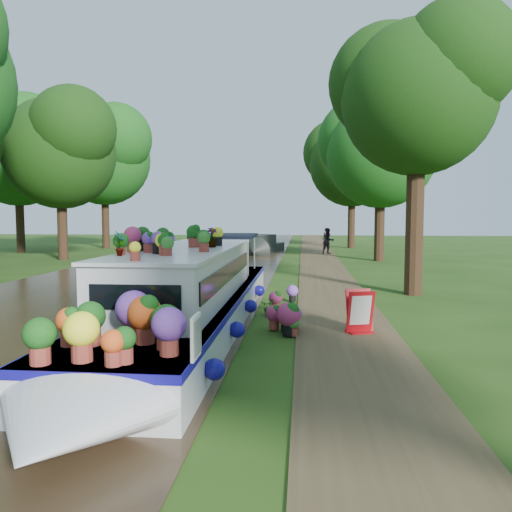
{
  "coord_description": "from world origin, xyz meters",
  "views": [
    {
      "loc": [
        0.22,
        -13.44,
        2.59
      ],
      "look_at": [
        -1.23,
        2.07,
        1.3
      ],
      "focal_mm": 35.0,
      "sensor_mm": 36.0,
      "label": 1
    }
  ],
  "objects_px": {
    "plant_boat": "(188,295)",
    "pedestrian_pink": "(327,239)",
    "second_boat": "(259,246)",
    "sandwich_board": "(360,313)",
    "pedestrian_dark": "(328,241)"
  },
  "relations": [
    {
      "from": "plant_boat",
      "to": "pedestrian_pink",
      "type": "height_order",
      "value": "plant_boat"
    },
    {
      "from": "second_boat",
      "to": "sandwich_board",
      "type": "distance_m",
      "value": 23.18
    },
    {
      "from": "second_boat",
      "to": "sandwich_board",
      "type": "xyz_separation_m",
      "value": [
        4.22,
        -22.79,
        -0.04
      ]
    },
    {
      "from": "plant_boat",
      "to": "sandwich_board",
      "type": "bearing_deg",
      "value": 4.14
    },
    {
      "from": "pedestrian_dark",
      "to": "sandwich_board",
      "type": "bearing_deg",
      "value": -115.63
    },
    {
      "from": "plant_boat",
      "to": "sandwich_board",
      "type": "relative_size",
      "value": 14.52
    },
    {
      "from": "sandwich_board",
      "to": "pedestrian_dark",
      "type": "bearing_deg",
      "value": 72.21
    },
    {
      "from": "second_boat",
      "to": "pedestrian_pink",
      "type": "bearing_deg",
      "value": 35.29
    },
    {
      "from": "second_boat",
      "to": "pedestrian_pink",
      "type": "xyz_separation_m",
      "value": [
        4.65,
        1.55,
        0.37
      ]
    },
    {
      "from": "plant_boat",
      "to": "pedestrian_dark",
      "type": "height_order",
      "value": "plant_boat"
    },
    {
      "from": "sandwich_board",
      "to": "pedestrian_dark",
      "type": "relative_size",
      "value": 0.55
    },
    {
      "from": "plant_boat",
      "to": "sandwich_board",
      "type": "xyz_separation_m",
      "value": [
        3.72,
        0.27,
        -0.4
      ]
    },
    {
      "from": "pedestrian_pink",
      "to": "pedestrian_dark",
      "type": "height_order",
      "value": "pedestrian_dark"
    },
    {
      "from": "pedestrian_pink",
      "to": "sandwich_board",
      "type": "bearing_deg",
      "value": -91.68
    },
    {
      "from": "pedestrian_pink",
      "to": "pedestrian_dark",
      "type": "relative_size",
      "value": 0.99
    }
  ]
}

